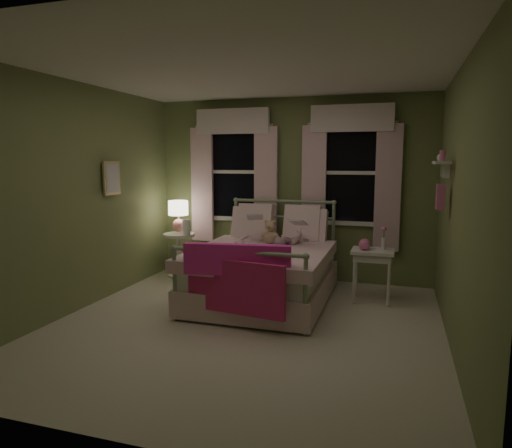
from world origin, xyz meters
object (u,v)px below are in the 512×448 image
(child_right, at_px, (295,220))
(nightstand_left, at_px, (179,249))
(child_left, at_px, (253,218))
(table_lamp, at_px, (178,213))
(nightstand_right, at_px, (373,258))
(teddy_bear, at_px, (270,234))
(bed, at_px, (264,270))

(child_right, bearing_deg, nightstand_left, 14.45)
(child_right, distance_m, nightstand_left, 1.91)
(child_right, xyz_separation_m, nightstand_left, (-1.81, 0.30, -0.54))
(child_left, height_order, child_right, child_left)
(child_left, bearing_deg, table_lamp, 3.21)
(nightstand_left, bearing_deg, child_right, -9.38)
(child_left, relative_size, nightstand_right, 1.24)
(child_left, relative_size, nightstand_left, 1.22)
(table_lamp, bearing_deg, nightstand_right, -8.23)
(nightstand_left, bearing_deg, teddy_bear, -16.67)
(child_right, bearing_deg, teddy_bear, 53.33)
(nightstand_right, bearing_deg, child_right, 173.89)
(bed, distance_m, nightstand_right, 1.32)
(bed, height_order, child_right, child_right)
(child_left, bearing_deg, teddy_bear, 167.19)
(bed, height_order, nightstand_left, bed)
(child_right, bearing_deg, bed, 80.23)
(table_lamp, relative_size, nightstand_right, 0.72)
(bed, xyz_separation_m, teddy_bear, (0.00, 0.26, 0.41))
(bed, relative_size, teddy_bear, 6.48)
(teddy_bear, distance_m, nightstand_right, 1.30)
(teddy_bear, height_order, nightstand_left, teddy_bear)
(bed, relative_size, child_right, 2.61)
(bed, bearing_deg, child_left, 123.60)
(child_right, bearing_deg, table_lamp, 14.45)
(child_left, height_order, teddy_bear, child_left)
(child_right, bearing_deg, nightstand_right, -162.28)
(child_left, height_order, table_lamp, child_left)
(child_left, xyz_separation_m, nightstand_left, (-1.25, 0.30, -0.55))
(nightstand_left, bearing_deg, bed, -25.26)
(child_right, distance_m, teddy_bear, 0.36)
(teddy_bear, height_order, nightstand_right, teddy_bear)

